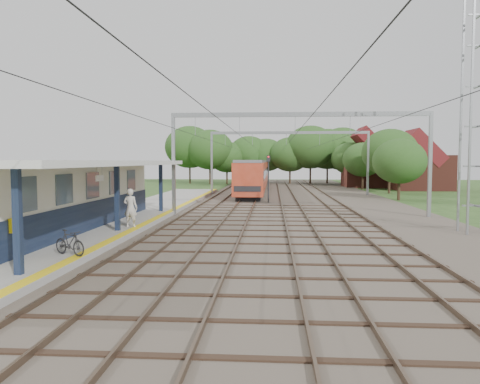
{
  "coord_description": "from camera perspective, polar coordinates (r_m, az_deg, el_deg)",
  "views": [
    {
      "loc": [
        1.72,
        -16.4,
        3.77
      ],
      "look_at": [
        -0.55,
        16.13,
        1.6
      ],
      "focal_mm": 35.0,
      "sensor_mm": 36.0,
      "label": 1
    }
  ],
  "objects": [
    {
      "name": "platform",
      "position": [
        31.97,
        -12.81,
        -2.74
      ],
      "size": [
        5.0,
        52.0,
        0.35
      ],
      "primitive_type": "cube",
      "color": "gray",
      "rests_on": "ground"
    },
    {
      "name": "train",
      "position": [
        59.08,
        1.84,
        2.18
      ],
      "size": [
        2.86,
        35.59,
        3.76
      ],
      "color": "black",
      "rests_on": "ballast_bed"
    },
    {
      "name": "signal_post",
      "position": [
        41.15,
        3.48,
        2.25
      ],
      "size": [
        0.32,
        0.28,
        4.25
      ],
      "rotation": [
        0.0,
        0.0,
        0.16
      ],
      "color": "black",
      "rests_on": "ground"
    },
    {
      "name": "ballast_bed",
      "position": [
        46.61,
        6.79,
        -0.8
      ],
      "size": [
        18.0,
        90.0,
        0.1
      ],
      "primitive_type": "cube",
      "color": "#473D33",
      "rests_on": "ground"
    },
    {
      "name": "canopy",
      "position": [
        24.33,
        -19.0,
        3.31
      ],
      "size": [
        6.4,
        20.0,
        3.44
      ],
      "color": "#101B32",
      "rests_on": "platform"
    },
    {
      "name": "yellow_stripe",
      "position": [
        31.38,
        -8.88,
        -2.49
      ],
      "size": [
        0.45,
        52.0,
        0.01
      ],
      "primitive_type": "cube",
      "color": "yellow",
      "rests_on": "platform"
    },
    {
      "name": "person",
      "position": [
        24.8,
        -13.21,
        -1.89
      ],
      "size": [
        0.76,
        0.53,
        2.0
      ],
      "primitive_type": "imported",
      "rotation": [
        0.0,
        0.0,
        3.07
      ],
      "color": "beige",
      "rests_on": "platform"
    },
    {
      "name": "catenary_system",
      "position": [
        41.75,
        6.31,
        6.17
      ],
      "size": [
        17.22,
        88.0,
        7.0
      ],
      "color": "gray",
      "rests_on": "ground"
    },
    {
      "name": "station_building",
      "position": [
        25.75,
        -20.33,
        -0.27
      ],
      "size": [
        3.41,
        18.0,
        3.4
      ],
      "color": "beige",
      "rests_on": "platform"
    },
    {
      "name": "house_near",
      "position": [
        65.32,
        21.19,
        2.86
      ],
      "size": [
        7.0,
        6.12,
        7.89
      ],
      "color": "brown",
      "rests_on": "ground"
    },
    {
      "name": "tree_band",
      "position": [
        73.56,
        5.67,
        4.68
      ],
      "size": [
        31.72,
        30.88,
        8.82
      ],
      "color": "#382619",
      "rests_on": "ground"
    },
    {
      "name": "house_far",
      "position": [
        69.88,
        15.81,
        3.22
      ],
      "size": [
        8.0,
        6.12,
        8.66
      ],
      "color": "brown",
      "rests_on": "ground"
    },
    {
      "name": "rail_tracks",
      "position": [
        46.54,
        3.71,
        -0.63
      ],
      "size": [
        11.8,
        88.0,
        0.15
      ],
      "color": "brown",
      "rests_on": "ballast_bed"
    },
    {
      "name": "ground",
      "position": [
        16.92,
        -1.97,
        -9.06
      ],
      "size": [
        160.0,
        160.0,
        0.0
      ],
      "primitive_type": "plane",
      "color": "#2D4C1E",
      "rests_on": "ground"
    },
    {
      "name": "lattice_pylon",
      "position": [
        26.57,
        27.03,
        8.21
      ],
      "size": [
        1.3,
        1.3,
        12.0
      ],
      "color": "gray",
      "rests_on": "ground"
    },
    {
      "name": "bicycle",
      "position": [
        18.09,
        -20.06,
        -5.82
      ],
      "size": [
        1.57,
        1.1,
        0.93
      ],
      "primitive_type": "imported",
      "rotation": [
        0.0,
        0.0,
        1.09
      ],
      "color": "black",
      "rests_on": "platform"
    }
  ]
}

